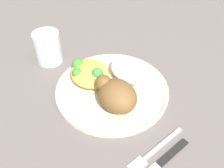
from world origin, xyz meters
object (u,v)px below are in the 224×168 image
object	(u,v)px
plate	(112,89)
roasted_chicken	(116,95)
fork	(154,151)
knife	(160,164)
rice_pile	(129,70)
mac_cheese_with_broccoli	(89,73)
water_glass	(48,47)

from	to	relation	value
plate	roasted_chicken	size ratio (longest dim) A/B	2.64
fork	knife	size ratio (longest dim) A/B	0.75
fork	roasted_chicken	bearing A→B (deg)	2.06
rice_pile	knife	xyz separation A→B (m)	(-0.22, 0.09, -0.03)
plate	rice_pile	xyz separation A→B (m)	(0.01, -0.06, 0.02)
plate	mac_cheese_with_broccoli	world-z (taller)	mac_cheese_with_broccoli
fork	plate	bearing A→B (deg)	-5.60
roasted_chicken	water_glass	distance (m)	0.26
plate	roasted_chicken	xyz separation A→B (m)	(-0.05, 0.02, 0.04)
plate	water_glass	world-z (taller)	water_glass
knife	water_glass	distance (m)	0.41
rice_pile	fork	world-z (taller)	rice_pile
mac_cheese_with_broccoli	knife	size ratio (longest dim) A/B	0.57
roasted_chicken	water_glass	xyz separation A→B (m)	(0.25, 0.06, -0.00)
roasted_chicken	rice_pile	distance (m)	0.11
rice_pile	fork	xyz separation A→B (m)	(-0.20, 0.08, -0.03)
roasted_chicken	fork	xyz separation A→B (m)	(-0.13, -0.00, -0.05)
rice_pile	roasted_chicken	bearing A→B (deg)	129.80
plate	fork	size ratio (longest dim) A/B	1.90
water_glass	fork	bearing A→B (deg)	-170.54
rice_pile	fork	distance (m)	0.21
roasted_chicken	water_glass	bearing A→B (deg)	13.15
plate	roasted_chicken	world-z (taller)	roasted_chicken
rice_pile	mac_cheese_with_broccoli	world-z (taller)	mac_cheese_with_broccoli
mac_cheese_with_broccoli	fork	distance (m)	0.24
rice_pile	water_glass	xyz separation A→B (m)	(0.18, 0.14, 0.01)
rice_pile	water_glass	distance (m)	0.23
roasted_chicken	mac_cheese_with_broccoli	distance (m)	0.11
roasted_chicken	plate	bearing A→B (deg)	-22.66
plate	roasted_chicken	bearing A→B (deg)	157.34
plate	knife	distance (m)	0.21
mac_cheese_with_broccoli	water_glass	world-z (taller)	water_glass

